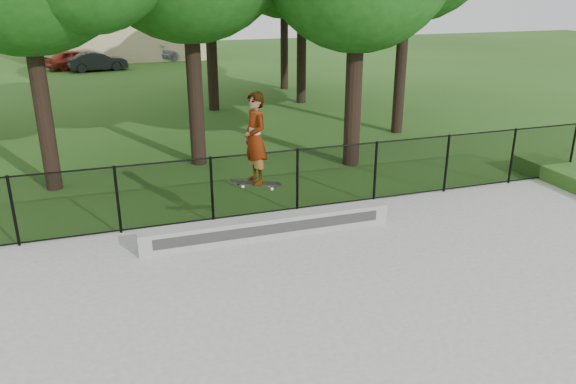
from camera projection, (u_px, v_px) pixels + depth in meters
name	position (u px, v px, depth m)	size (l,w,h in m)	color
ground	(435.00, 361.00, 7.99)	(100.00, 100.00, 0.00)	#274B15
concrete_slab	(436.00, 360.00, 7.97)	(14.00, 12.00, 0.06)	gray
grind_ledge	(268.00, 227.00, 11.75)	(5.34, 0.40, 0.45)	#9B9A96
car_a	(75.00, 59.00, 35.66)	(1.44, 3.56, 1.22)	maroon
car_b	(98.00, 61.00, 34.91)	(1.23, 3.19, 1.16)	black
car_c	(186.00, 51.00, 40.38)	(1.69, 3.81, 1.20)	#9093A4
skater_airborne	(255.00, 140.00, 10.93)	(0.84, 0.72, 1.97)	black
chainlink_fence	(297.00, 180.00, 12.95)	(16.06, 0.06, 1.50)	black
distant_building	(123.00, 28.00, 40.42)	(12.40, 6.40, 4.30)	#C1B288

